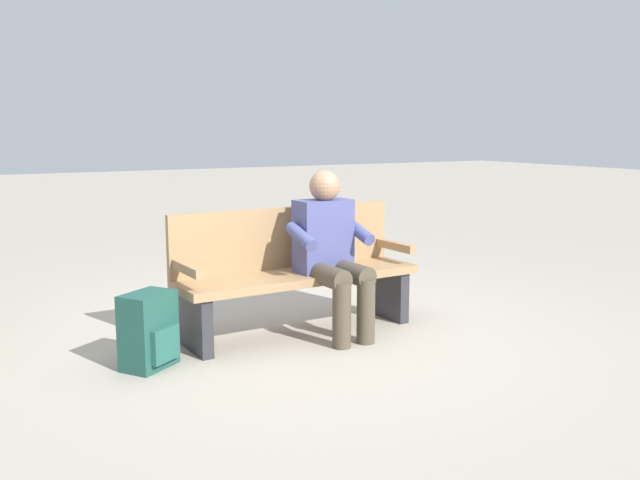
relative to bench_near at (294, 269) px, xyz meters
name	(u,v)px	position (x,y,z in m)	size (l,w,h in m)	color
ground_plane	(300,333)	(0.00, 0.07, -0.46)	(40.00, 40.00, 0.00)	#A89E8E
bench_near	(294,269)	(0.00, 0.00, 0.00)	(1.82, 0.55, 0.90)	#9E7A51
person_seated	(331,249)	(-0.18, 0.23, 0.17)	(0.58, 0.58, 1.18)	#474C84
backpack	(149,331)	(1.15, 0.27, -0.23)	(0.40, 0.37, 0.47)	#1E4C42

